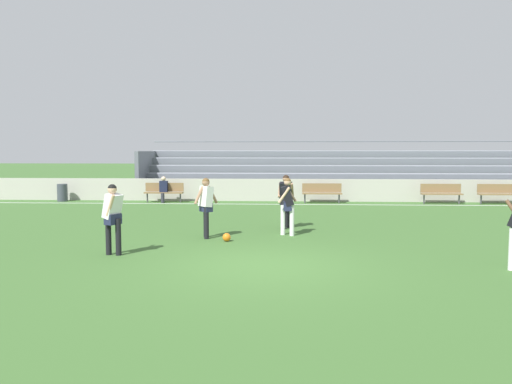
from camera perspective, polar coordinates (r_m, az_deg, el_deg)
ground_plane at (r=10.57m, az=0.57°, el=-8.43°), size 160.00×160.00×0.00m
field_line_sideline at (r=22.38m, az=1.95°, el=-1.41°), size 44.00×0.12×0.01m
sideline_wall at (r=23.76m, az=2.03°, el=0.23°), size 48.00×0.16×1.06m
bleacher_stand at (r=26.82m, az=10.08°, el=2.28°), size 21.44×3.99×2.95m
bench_far_right at (r=23.63m, az=-10.46°, el=0.17°), size 1.80×0.40×0.90m
bench_near_wall_gap at (r=23.03m, az=7.54°, el=0.09°), size 1.80×0.40×0.90m
bench_centre_sideline at (r=24.92m, az=25.98°, el=-0.00°), size 1.80×0.40×0.90m
bench_near_bin at (r=24.05m, az=20.42°, el=0.03°), size 1.80×0.40×0.90m
trash_bin at (r=25.39m, az=-21.27°, el=-0.07°), size 0.47×0.47×0.82m
spectator_seated at (r=23.51m, az=-10.54°, el=0.52°), size 0.36×0.42×1.21m
player_dark_pressing_high at (r=14.15m, az=3.62°, el=-1.08°), size 0.54×0.44×1.64m
player_white_wide_right at (r=13.75m, az=-5.74°, el=-1.19°), size 0.64×0.47×1.66m
player_dark_challenging at (r=15.41m, az=3.44°, el=-0.53°), size 0.51×0.54×1.66m
player_white_trailing_run at (r=11.92m, az=-16.06°, el=-2.34°), size 0.47×0.58×1.64m
soccer_ball at (r=13.32m, az=-3.38°, el=-5.19°), size 0.22×0.22×0.22m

